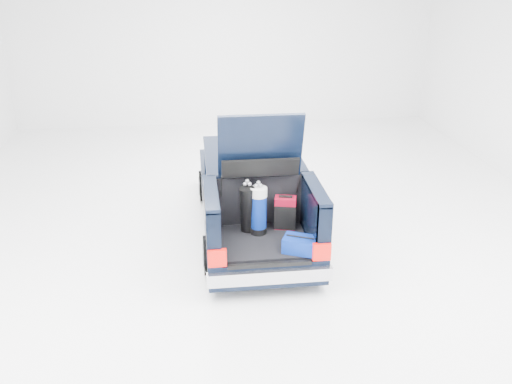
{
  "coord_description": "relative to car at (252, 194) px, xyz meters",
  "views": [
    {
      "loc": [
        -0.98,
        -8.69,
        4.53
      ],
      "look_at": [
        0.0,
        -0.5,
        0.97
      ],
      "focal_mm": 38.0,
      "sensor_mm": 36.0,
      "label": 1
    }
  ],
  "objects": [
    {
      "name": "black_golf_bag",
      "position": [
        -0.21,
        -1.29,
        0.31
      ],
      "size": [
        0.31,
        0.39,
        0.86
      ],
      "rotation": [
        0.0,
        0.0,
        -0.23
      ],
      "color": "black",
      "rests_on": "car"
    },
    {
      "name": "car",
      "position": [
        0.0,
        0.0,
        0.0
      ],
      "size": [
        1.87,
        4.65,
        2.47
      ],
      "color": "black",
      "rests_on": "ground"
    },
    {
      "name": "red_suitcase",
      "position": [
        0.39,
        -1.23,
        0.19
      ],
      "size": [
        0.37,
        0.28,
        0.55
      ],
      "rotation": [
        0.0,
        0.0,
        -0.22
      ],
      "color": "maroon",
      "rests_on": "car"
    },
    {
      "name": "ground",
      "position": [
        0.0,
        -0.11,
        -0.67
      ],
      "size": [
        14.0,
        14.0,
        0.0
      ],
      "primitive_type": "plane",
      "color": "white",
      "rests_on": "ground"
    },
    {
      "name": "blue_golf_bag",
      "position": [
        -0.05,
        -1.35,
        0.32
      ],
      "size": [
        0.3,
        0.3,
        0.86
      ],
      "rotation": [
        0.0,
        0.0,
        -0.2
      ],
      "color": "black",
      "rests_on": "car"
    },
    {
      "name": "blue_duffel",
      "position": [
        0.48,
        -2.01,
        0.04
      ],
      "size": [
        0.56,
        0.48,
        0.25
      ],
      "rotation": [
        0.0,
        0.0,
        -0.42
      ],
      "color": "navy",
      "rests_on": "car"
    }
  ]
}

